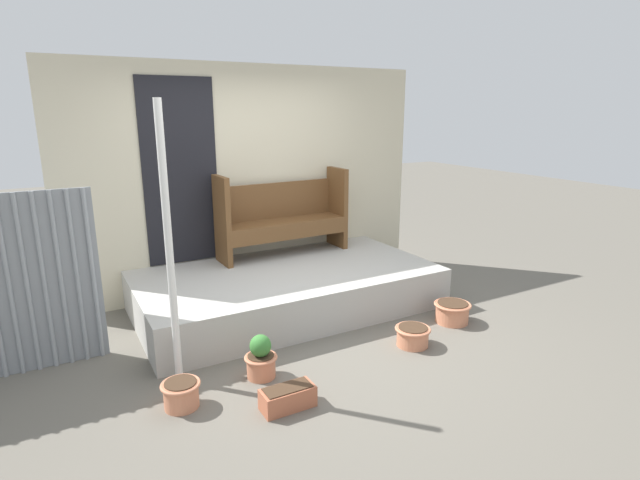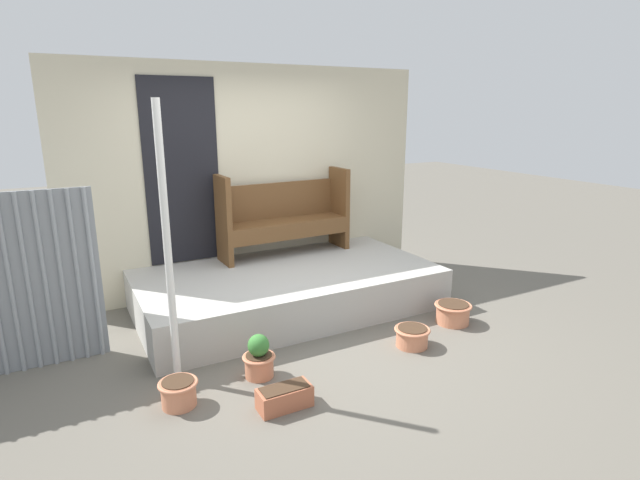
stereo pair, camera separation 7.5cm
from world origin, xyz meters
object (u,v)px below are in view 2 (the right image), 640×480
(support_post, at_px, (168,249))
(planter_box_rect, at_px, (285,397))
(flower_pot_far_right, at_px, (453,312))
(bench, at_px, (284,213))
(flower_pot_left, at_px, (179,392))
(flower_pot_middle, at_px, (259,358))
(flower_pot_right, at_px, (412,336))

(support_post, bearing_deg, planter_box_rect, -51.55)
(flower_pot_far_right, xyz_separation_m, planter_box_rect, (-2.11, -0.55, -0.03))
(bench, height_order, planter_box_rect, bench)
(flower_pot_left, distance_m, flower_pot_middle, 0.68)
(bench, bearing_deg, flower_pot_far_right, -60.90)
(support_post, height_order, planter_box_rect, support_post)
(support_post, xyz_separation_m, planter_box_rect, (0.60, -0.75, -1.01))
(flower_pot_middle, relative_size, flower_pot_right, 1.11)
(support_post, relative_size, bench, 1.39)
(bench, distance_m, flower_pot_left, 2.71)
(flower_pot_right, height_order, planter_box_rect, flower_pot_right)
(flower_pot_middle, bearing_deg, planter_box_rect, -89.98)
(flower_pot_middle, bearing_deg, bench, 59.93)
(flower_pot_far_right, bearing_deg, support_post, 175.66)
(flower_pot_far_right, height_order, planter_box_rect, flower_pot_far_right)
(flower_pot_left, bearing_deg, flower_pot_far_right, 3.27)
(flower_pot_left, distance_m, planter_box_rect, 0.78)
(support_post, bearing_deg, flower_pot_far_right, -4.34)
(flower_pot_left, bearing_deg, flower_pot_middle, 9.23)
(flower_pot_middle, bearing_deg, flower_pot_left, -170.77)
(support_post, height_order, flower_pot_middle, support_post)
(bench, distance_m, flower_pot_middle, 2.24)
(flower_pot_right, distance_m, flower_pot_far_right, 0.72)
(bench, height_order, flower_pot_middle, bench)
(bench, relative_size, flower_pot_left, 5.42)
(support_post, xyz_separation_m, flower_pot_right, (2.03, -0.42, -0.99))
(bench, height_order, flower_pot_left, bench)
(support_post, distance_m, planter_box_rect, 1.39)
(flower_pot_right, relative_size, flower_pot_far_right, 0.88)
(support_post, height_order, bench, support_post)
(bench, xyz_separation_m, flower_pot_left, (-1.73, -1.93, -0.80))
(planter_box_rect, bearing_deg, flower_pot_left, 149.91)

